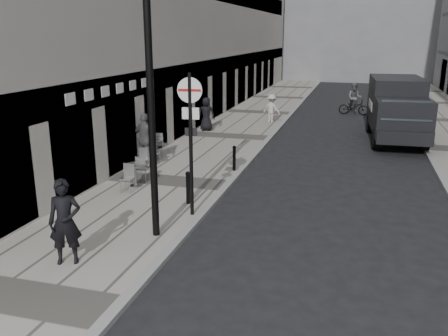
# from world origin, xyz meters

# --- Properties ---
(sidewalk) EXTENTS (4.00, 60.00, 0.12)m
(sidewalk) POSITION_xyz_m (-2.00, 18.00, 0.06)
(sidewalk) COLOR gray
(sidewalk) RESTS_ON ground
(walking_man) EXTENTS (0.81, 0.70, 1.88)m
(walking_man) POSITION_xyz_m (-1.84, 4.18, 1.06)
(walking_man) COLOR black
(walking_man) RESTS_ON sidewalk
(sign_post) EXTENTS (0.66, 0.12, 3.83)m
(sign_post) POSITION_xyz_m (-0.20, 7.59, 2.57)
(sign_post) COLOR black
(sign_post) RESTS_ON sidewalk
(lamppost) EXTENTS (0.30, 0.30, 6.62)m
(lamppost) POSITION_xyz_m (-0.60, 6.06, 3.80)
(lamppost) COLOR black
(lamppost) RESTS_ON sidewalk
(bollard_near) EXTENTS (0.11, 0.11, 0.86)m
(bollard_near) POSITION_xyz_m (-0.19, 12.14, 0.55)
(bollard_near) COLOR black
(bollard_near) RESTS_ON sidewalk
(bollard_far) EXTENTS (0.12, 0.12, 0.90)m
(bollard_far) POSITION_xyz_m (-0.60, 8.39, 0.57)
(bollard_far) COLOR black
(bollard_far) RESTS_ON sidewalk
(panel_van) EXTENTS (2.59, 6.29, 2.91)m
(panel_van) POSITION_xyz_m (5.77, 19.68, 1.64)
(panel_van) COLOR black
(panel_van) RESTS_ON ground
(cyclist) EXTENTS (1.89, 0.85, 1.97)m
(cyclist) POSITION_xyz_m (3.77, 26.92, 0.77)
(cyclist) COLOR black
(cyclist) RESTS_ON ground
(pedestrian_a) EXTENTS (1.23, 0.76, 1.96)m
(pedestrian_a) POSITION_xyz_m (-3.60, 12.03, 1.10)
(pedestrian_a) COLOR #525357
(pedestrian_a) RESTS_ON sidewalk
(pedestrian_b) EXTENTS (1.17, 0.92, 1.59)m
(pedestrian_b) POSITION_xyz_m (-0.60, 22.04, 0.92)
(pedestrian_b) COLOR #BCB6AE
(pedestrian_b) RESTS_ON sidewalk
(pedestrian_c) EXTENTS (0.89, 0.63, 1.71)m
(pedestrian_c) POSITION_xyz_m (-3.41, 18.93, 0.98)
(pedestrian_c) COLOR black
(pedestrian_c) RESTS_ON sidewalk
(cafe_table_near) EXTENTS (0.64, 1.45, 0.82)m
(cafe_table_near) POSITION_xyz_m (-3.36, 11.68, 0.54)
(cafe_table_near) COLOR #BABABD
(cafe_table_near) RESTS_ON sidewalk
(cafe_table_mid) EXTENTS (0.77, 1.73, 0.99)m
(cafe_table_mid) POSITION_xyz_m (-3.60, 12.72, 0.62)
(cafe_table_mid) COLOR silver
(cafe_table_mid) RESTS_ON sidewalk
(cafe_table_far) EXTENTS (0.68, 1.53, 0.87)m
(cafe_table_far) POSITION_xyz_m (-2.80, 9.46, 0.56)
(cafe_table_far) COLOR #A7A7A9
(cafe_table_far) RESTS_ON sidewalk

